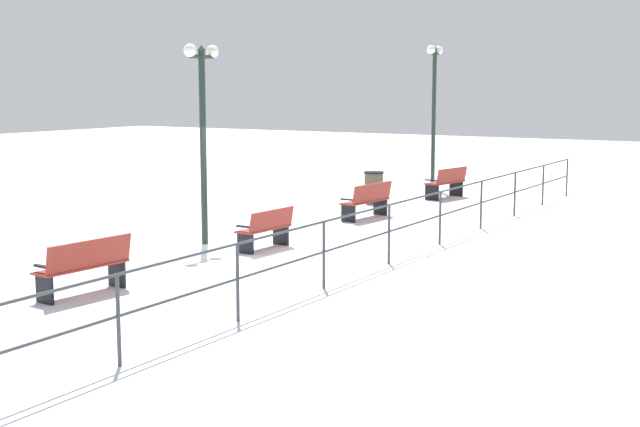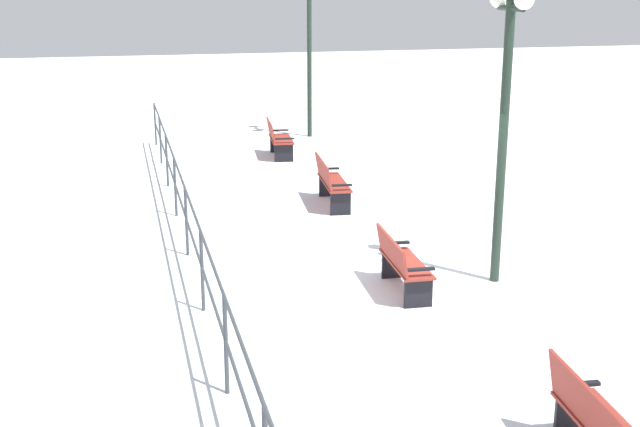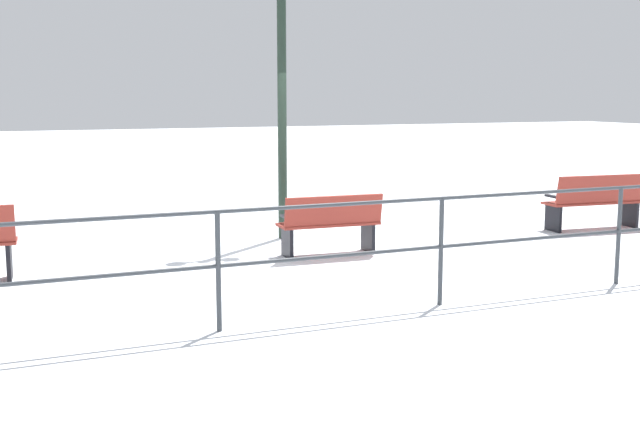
{
  "view_description": "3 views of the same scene",
  "coord_description": "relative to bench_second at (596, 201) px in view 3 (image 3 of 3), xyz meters",
  "views": [
    {
      "loc": [
        -10.42,
        14.71,
        3.37
      ],
      "look_at": [
        -2.41,
        1.5,
        1.11
      ],
      "focal_mm": 49.49,
      "sensor_mm": 36.0,
      "label": 1
    },
    {
      "loc": [
        -3.99,
        -10.47,
        4.32
      ],
      "look_at": [
        -1.05,
        1.44,
        0.83
      ],
      "focal_mm": 46.33,
      "sensor_mm": 36.0,
      "label": 2
    },
    {
      "loc": [
        -10.09,
        4.42,
        2.2
      ],
      "look_at": [
        -1.19,
        0.58,
        0.75
      ],
      "focal_mm": 45.27,
      "sensor_mm": 36.0,
      "label": 3
    }
  ],
  "objects": [
    {
      "name": "ground_plane",
      "position": [
        -0.0,
        4.81,
        -0.48
      ],
      "size": [
        80.0,
        80.0,
        0.0
      ],
      "primitive_type": "plane",
      "color": "white",
      "rests_on": "ground"
    },
    {
      "name": "bench_second",
      "position": [
        0.0,
        0.0,
        0.0
      ],
      "size": [
        0.66,
        1.71,
        0.91
      ],
      "rotation": [
        0.0,
        0.0,
        -0.09
      ],
      "color": "maroon",
      "rests_on": "ground"
    },
    {
      "name": "bench_third",
      "position": [
        -0.21,
        4.81,
        -0.04
      ],
      "size": [
        0.57,
        1.41,
        0.85
      ],
      "rotation": [
        0.0,
        0.0,
        -0.05
      ],
      "color": "maroon",
      "rests_on": "ground"
    },
    {
      "name": "lamppost_middle",
      "position": [
        1.3,
        4.93,
        2.35
      ],
      "size": [
        0.27,
        1.01,
        4.2
      ],
      "color": "#1E2D23",
      "rests_on": "ground"
    },
    {
      "name": "waterfront_railing",
      "position": [
        -3.03,
        4.81,
        0.31
      ],
      "size": [
        0.05,
        24.01,
        1.15
      ],
      "color": "#383D42",
      "rests_on": "ground"
    }
  ]
}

